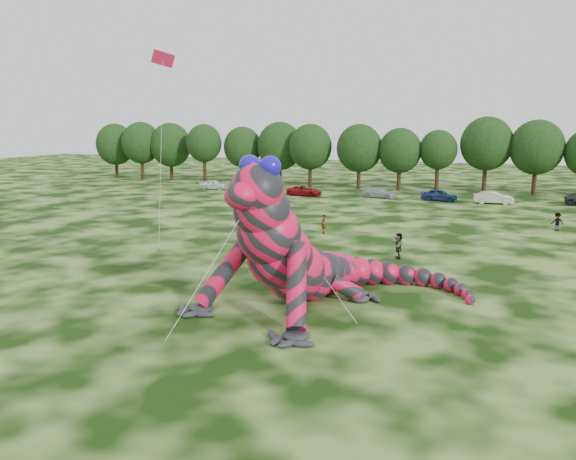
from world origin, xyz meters
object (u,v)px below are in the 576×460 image
(tree_0, at_px, (116,151))
(car_4, at_px, (439,195))
(tree_8, at_px, (400,159))
(car_0, at_px, (214,185))
(spectator_2, at_px, (557,222))
(flying_kite, at_px, (163,73))
(tree_10, at_px, (486,155))
(spectator_0, at_px, (323,224))
(spectator_5, at_px, (398,246))
(tree_6, at_px, (310,156))
(spectator_4, at_px, (267,199))
(tree_3, at_px, (204,154))
(tree_4, at_px, (243,155))
(tree_5, at_px, (280,153))
(tree_7, at_px, (359,157))
(car_5, at_px, (493,198))
(car_1, at_px, (270,187))
(car_3, at_px, (380,193))
(tree_9, at_px, (438,161))
(tree_2, at_px, (171,152))
(tree_11, at_px, (536,157))
(car_2, at_px, (305,191))
(tree_1, at_px, (142,151))
(inflatable_gecko, at_px, (308,227))

(tree_0, height_order, car_4, tree_0)
(tree_8, bearing_deg, car_0, -162.40)
(tree_8, bearing_deg, spectator_2, -55.13)
(flying_kite, relative_size, tree_10, 1.39)
(spectator_0, relative_size, spectator_5, 0.91)
(tree_6, height_order, spectator_4, tree_6)
(tree_3, relative_size, tree_4, 1.04)
(tree_5, xyz_separation_m, tree_7, (13.04, -1.63, -0.16))
(tree_8, bearing_deg, car_5, -37.46)
(tree_7, height_order, car_1, tree_7)
(car_3, height_order, spectator_4, spectator_4)
(tree_7, height_order, tree_8, tree_7)
(spectator_0, bearing_deg, car_5, 122.80)
(tree_9, distance_m, tree_10, 6.52)
(tree_3, relative_size, tree_10, 0.90)
(tree_8, relative_size, car_0, 2.15)
(tree_2, distance_m, tree_11, 56.81)
(tree_0, xyz_separation_m, car_5, (63.27, -12.16, -4.00))
(tree_11, xyz_separation_m, spectator_2, (0.40, -27.62, -4.20))
(spectator_0, bearing_deg, car_4, 135.35)
(car_3, bearing_deg, tree_11, -50.88)
(spectator_2, bearing_deg, car_0, -37.89)
(car_2, height_order, spectator_2, spectator_2)
(tree_9, bearing_deg, tree_5, 177.42)
(car_3, bearing_deg, car_0, 98.22)
(tree_0, distance_m, car_3, 50.84)
(tree_0, distance_m, car_4, 58.26)
(tree_4, bearing_deg, tree_2, 179.79)
(tree_1, xyz_separation_m, tree_8, (44.14, -1.07, -0.43))
(spectator_5, bearing_deg, car_4, 167.06)
(tree_5, bearing_deg, spectator_4, -72.57)
(tree_8, height_order, tree_9, tree_8)
(tree_2, xyz_separation_m, car_3, (37.84, -10.91, -4.17))
(tree_2, distance_m, car_4, 46.94)
(flying_kite, relative_size, tree_5, 1.49)
(car_1, distance_m, spectator_5, 41.84)
(tree_9, distance_m, tree_11, 12.77)
(car_2, distance_m, car_3, 9.96)
(tree_6, relative_size, tree_11, 0.94)
(tree_1, bearing_deg, spectator_4, -34.93)
(tree_10, bearing_deg, inflatable_gecko, -98.56)
(tree_3, height_order, car_2, tree_3)
(inflatable_gecko, distance_m, tree_2, 69.09)
(tree_6, bearing_deg, car_1, -118.51)
(tree_8, height_order, car_1, tree_8)
(tree_6, height_order, car_5, tree_6)
(flying_kite, bearing_deg, spectator_4, 97.04)
(tree_10, distance_m, spectator_2, 29.15)
(car_5, xyz_separation_m, spectator_4, (-24.60, -11.70, 0.18))
(car_2, bearing_deg, car_4, -84.04)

